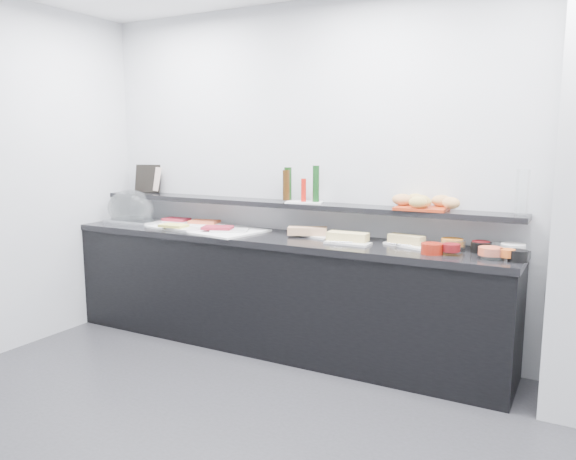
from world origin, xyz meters
The scene contains 55 objects.
back_wall centered at (0.00, 2.00, 1.35)m, with size 5.00×0.02×2.70m, color #B9BCC1.
buffet_cabinet centered at (-0.70, 1.70, 0.42)m, with size 3.60×0.60×0.85m, color black.
counter_top centered at (-0.70, 1.70, 0.88)m, with size 3.62×0.62×0.05m, color black.
wall_shelf centered at (-0.70, 1.88, 1.13)m, with size 3.60×0.25×0.04m, color black.
cloche_base centered at (-2.11, 1.67, 0.92)m, with size 0.49×0.32×0.04m, color #ADB0B3.
cloche_dome centered at (-2.22, 1.72, 1.03)m, with size 0.42×0.28×0.34m, color white.
linen_runner centered at (-1.42, 1.72, 0.91)m, with size 1.10×0.52×0.01m, color white.
platter_meat_a centered at (-1.79, 1.81, 0.92)m, with size 0.28×0.19×0.01m, color white.
food_meat_a centered at (-1.78, 1.82, 0.94)m, with size 0.22×0.14×0.02m, color maroon.
platter_salmon centered at (-1.44, 1.81, 0.92)m, with size 0.27×0.18×0.01m, color white.
food_salmon centered at (-1.48, 1.83, 0.94)m, with size 0.24×0.16×0.02m, color #E4562E.
platter_cheese centered at (-1.46, 1.54, 0.92)m, with size 0.26×0.18×0.01m, color white.
food_cheese centered at (-1.56, 1.52, 0.94)m, with size 0.22×0.14×0.02m, color #E9DE5A.
platter_meat_b centered at (-1.09, 1.64, 0.92)m, with size 0.29×0.19×0.01m, color silver.
food_meat_b centered at (-1.18, 1.61, 0.94)m, with size 0.23×0.15×0.02m, color maroon.
sandwich_plate_left centered at (-0.40, 1.81, 0.91)m, with size 0.32×0.14×0.01m, color silver.
sandwich_food_left centered at (-0.46, 1.78, 0.94)m, with size 0.30×0.11×0.06m, color tan.
tongs_left centered at (-0.49, 1.72, 0.92)m, with size 0.01×0.01×0.16m, color silver.
sandwich_plate_mid centered at (-0.07, 1.64, 0.91)m, with size 0.32×0.14×0.01m, color silver.
sandwich_food_mid centered at (-0.09, 1.70, 0.94)m, with size 0.30×0.11×0.06m, color #DAC172.
tongs_mid centered at (-0.10, 1.60, 0.92)m, with size 0.01×0.01×0.16m, color #ACAFB3.
sandwich_plate_right centered at (0.36, 1.77, 0.91)m, with size 0.38×0.16×0.01m, color white.
sandwich_food_right centered at (0.31, 1.79, 0.94)m, with size 0.25×0.10×0.06m, color tan.
tongs_right centered at (0.30, 1.71, 0.92)m, with size 0.01×0.01×0.16m, color silver.
bowl_glass_fruit centered at (0.65, 1.77, 0.94)m, with size 0.15×0.15×0.07m, color silver.
fill_glass_fruit centered at (0.63, 1.81, 0.95)m, with size 0.15×0.15×0.05m, color orange.
bowl_black_jam centered at (0.82, 1.79, 0.94)m, with size 0.13×0.13×0.07m, color black.
fill_black_jam centered at (0.82, 1.81, 0.95)m, with size 0.12×0.12×0.05m, color #600D10.
bowl_glass_cream centered at (0.95, 1.79, 0.94)m, with size 0.16×0.16×0.07m, color white.
fill_glass_cream centered at (1.02, 1.81, 0.95)m, with size 0.15×0.15×0.05m, color white.
bowl_red_jam centered at (0.55, 1.58, 0.94)m, with size 0.14×0.14×0.07m, color maroon.
fill_red_jam centered at (0.66, 1.61, 0.95)m, with size 0.12×0.12×0.05m, color #620E11.
bowl_glass_salmon centered at (0.92, 1.60, 0.94)m, with size 0.14×0.14×0.07m, color white.
fill_glass_salmon centered at (0.91, 1.61, 0.95)m, with size 0.15×0.15×0.05m, color #CA5031.
bowl_black_fruit centered at (1.07, 1.61, 0.94)m, with size 0.12×0.12×0.07m, color black.
fill_black_fruit centered at (1.01, 1.60, 0.95)m, with size 0.09×0.09×0.05m, color #DC5C1E.
framed_print centered at (-2.21, 1.95, 1.28)m, with size 0.24×0.02×0.26m, color black.
print_art centered at (-2.13, 1.96, 1.28)m, with size 0.20×0.00×0.22m, color beige.
condiment_tray centered at (-0.53, 1.86, 1.16)m, with size 0.28×0.17×0.01m, color white.
bottle_green_a centered at (-0.70, 1.91, 1.29)m, with size 0.06×0.06×0.26m, color black.
bottle_brown centered at (-0.70, 1.87, 1.28)m, with size 0.05×0.05×0.24m, color #341E09.
bottle_green_b centered at (-0.44, 1.88, 1.30)m, with size 0.05×0.05×0.28m, color #0F3813.
bottle_hot centered at (-0.53, 1.84, 1.25)m, with size 0.04×0.04×0.18m, color red.
shaker_salt centered at (-0.44, 1.90, 1.20)m, with size 0.03×0.03×0.07m, color white.
shaker_pepper centered at (-0.47, 1.90, 1.20)m, with size 0.03×0.03×0.07m, color silver.
bread_tray centered at (0.39, 1.87, 1.16)m, with size 0.35×0.25×0.02m, color #A42E11.
bread_roll_nw centered at (0.24, 1.92, 1.21)m, with size 0.15×0.10×0.08m, color #B08043.
bread_roll_n centered at (0.32, 1.98, 1.21)m, with size 0.14×0.09×0.08m, color tan.
bread_roll_ne centered at (0.51, 1.97, 1.21)m, with size 0.14×0.09×0.08m, color #C3884A.
bread_roll_sw centered at (0.39, 1.78, 1.21)m, with size 0.13×0.08×0.08m, color tan.
bread_roll_s centered at (0.41, 1.82, 1.21)m, with size 0.12×0.08×0.08m, color #B08F43.
bread_roll_se centered at (0.60, 1.85, 1.21)m, with size 0.13×0.08×0.08m, color tan.
bread_roll_midw centered at (0.24, 1.90, 1.21)m, with size 0.15×0.09×0.08m, color #C3834A.
bread_roll_mide centered at (0.38, 1.90, 1.21)m, with size 0.12×0.08×0.08m, color #AE8742.
carafe centered at (1.04, 1.86, 1.30)m, with size 0.09×0.09×0.30m, color white.
Camera 1 is at (1.44, -2.02, 1.63)m, focal length 35.00 mm.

